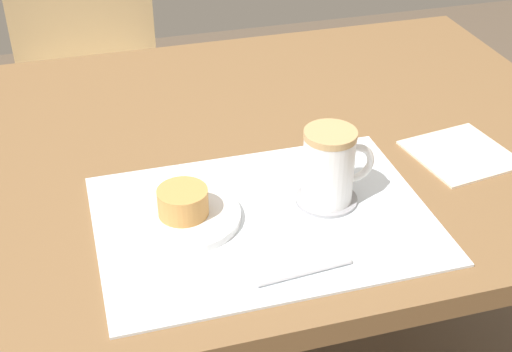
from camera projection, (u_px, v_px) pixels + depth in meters
name	position (u px, v px, depth m)	size (l,w,h in m)	color
dining_table	(197.00, 182.00, 1.21)	(1.39, 0.87, 0.71)	brown
wooden_chair	(93.00, 69.00, 1.89)	(0.45, 0.45, 0.94)	#D1B27F
placemat	(264.00, 219.00, 1.01)	(0.47, 0.34, 0.00)	white
pastry_plate	(184.00, 217.00, 1.01)	(0.16, 0.16, 0.01)	white
pastry	(183.00, 202.00, 0.99)	(0.07, 0.07, 0.04)	tan
coffee_coaster	(326.00, 199.00, 1.05)	(0.09, 0.09, 0.01)	#99999E
coffee_mug	(330.00, 165.00, 1.01)	(0.11, 0.08, 0.11)	white
teaspoon	(304.00, 272.00, 0.91)	(0.01, 0.01, 0.13)	silver
paper_napkin	(461.00, 154.00, 1.16)	(0.15, 0.15, 0.00)	silver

